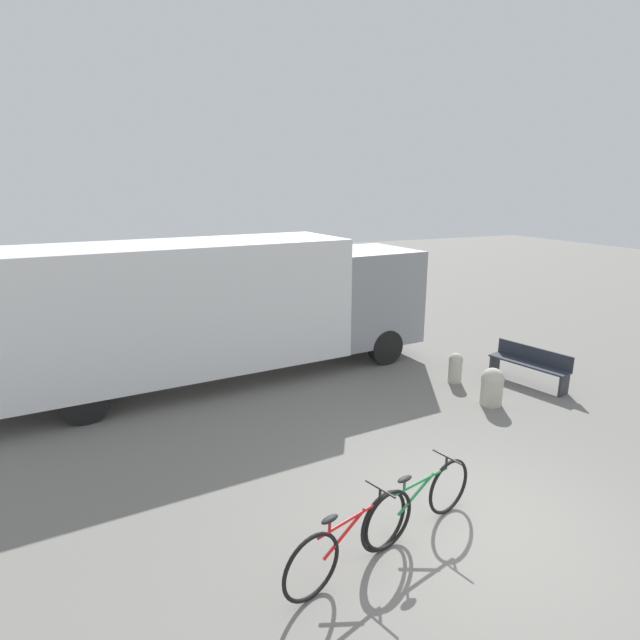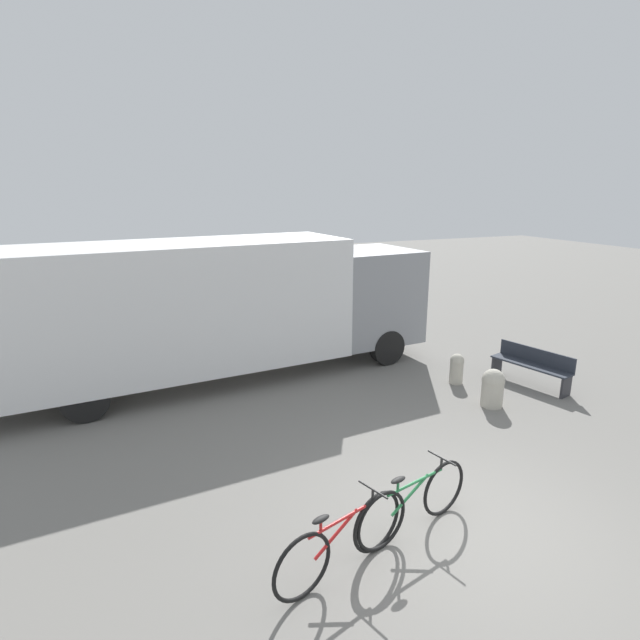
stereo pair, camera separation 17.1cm
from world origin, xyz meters
The scene contains 7 objects.
ground_plane centered at (0.00, 0.00, 0.00)m, with size 60.00×60.00×0.00m, color slate.
delivery_truck centered at (-1.71, 6.25, 1.66)m, with size 9.47×2.91×3.03m.
park_bench centered at (4.25, 3.27, 0.45)m, with size 0.79×1.75×0.79m.
bicycle_near centered at (-1.81, -0.08, 0.40)m, with size 1.77×0.65×0.84m.
bicycle_middle centered at (-0.70, 0.21, 0.40)m, with size 1.80×0.57×0.84m.
bollard_near_bench centered at (2.72, 2.72, 0.39)m, with size 0.43×0.43×0.75m.
bollard_far_bench centered at (2.82, 3.95, 0.36)m, with size 0.30×0.30×0.66m.
Camera 2 is at (-3.80, -4.21, 4.09)m, focal length 28.00 mm.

